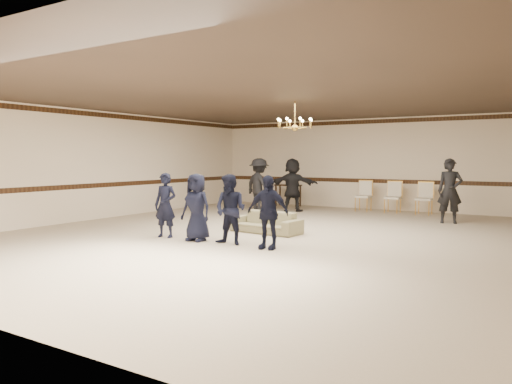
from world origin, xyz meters
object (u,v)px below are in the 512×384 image
Objects in this scene: boy_c at (230,210)px; adult_left at (259,185)px; chandelier at (295,115)px; boy_b at (196,207)px; boy_d at (268,212)px; adult_right at (450,191)px; banquet_chair_left at (363,196)px; console_table at (288,195)px; boy_a at (165,205)px; banquet_chair_mid at (393,197)px; banquet_chair_right at (424,199)px; adult_mid at (293,185)px; settee at (266,222)px.

boy_c is 6.31m from adult_left.
boy_b is at bearing -113.47° from chandelier.
chandelier reaches higher than boy_d.
chandelier reaches higher than adult_right.
banquet_chair_left is at bearing -124.83° from adult_left.
boy_a is at bearing -84.71° from console_table.
banquet_chair_mid is 1.00× the size of banquet_chair_right.
banquet_chair_left is at bearing -6.06° from console_table.
adult_right is at bearing 48.53° from chandelier.
adult_left is at bearing 89.53° from boy_a.
banquet_chair_left is 2.00m from banquet_chair_right.
banquet_chair_mid is (3.92, 2.01, -0.39)m from adult_left.
boy_c is 7.68m from banquet_chair_left.
boy_d is 8.73m from console_table.
chandelier is 4.79m from adult_mid.
chandelier is 3.31m from boy_c.
chandelier is 0.97× the size of console_table.
chandelier reaches higher than banquet_chair_right.
banquet_chair_mid is 1.00m from banquet_chair_right.
settee is at bearing 38.08° from boy_a.
boy_b is (0.90, 0.00, 0.00)m from boy_a.
banquet_chair_mid is 4.01m from console_table.
adult_mid is (0.90, 0.70, 0.00)m from adult_left.
adult_left reaches higher than settee.
adult_mid is at bearing -159.44° from banquet_chair_mid.
banquet_chair_left is (-0.04, 5.16, -2.36)m from chandelier.
chandelier is 6.00m from banquet_chair_right.
boy_b is 1.80m from boy_d.
adult_right is (4.14, 5.97, 0.16)m from boy_b.
boy_a is 0.82× the size of adult_mid.
console_table is (-0.98, 1.51, -0.49)m from adult_mid.
chandelier is 6.63m from console_table.
settee is 1.71× the size of banquet_chair_mid.
chandelier is 4.75m from adult_left.
boy_b is 8.12m from console_table.
settee is 6.05m from banquet_chair_mid.
banquet_chair_mid is at bearing 58.85° from boy_a.
adult_right is (5.04, 5.97, 0.16)m from boy_a.
boy_d is at bearing -127.82° from adult_right.
console_table is at bearing 119.55° from chandelier.
banquet_chair_left is 1.00× the size of banquet_chair_right.
adult_mid is (-1.66, 4.58, 0.64)m from settee.
banquet_chair_left is 3.01m from console_table.
adult_left is at bearing -159.04° from banquet_chair_right.
console_table is (-5.00, 0.20, -0.10)m from banquet_chair_right.
adult_right reaches higher than console_table.
chandelier is at bearing -103.52° from banquet_chair_mid.
settee is at bearing 98.24° from adult_mid.
console_table is at bearing 107.72° from boy_c.
boy_b is 7.26m from adult_right.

